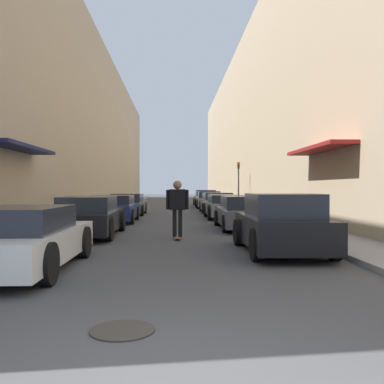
# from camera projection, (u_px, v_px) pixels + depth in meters

# --- Properties ---
(ground) EXTENTS (145.24, 145.24, 0.00)m
(ground) POSITION_uv_depth(u_px,v_px,m) (173.00, 210.00, 29.56)
(ground) COLOR #424244
(curb_strip_left) EXTENTS (1.80, 66.02, 0.12)m
(curb_strip_left) POSITION_uv_depth(u_px,v_px,m) (119.00, 205.00, 35.96)
(curb_strip_left) COLOR gray
(curb_strip_left) RESTS_ON ground
(curb_strip_right) EXTENTS (1.80, 66.02, 0.12)m
(curb_strip_right) POSITION_uv_depth(u_px,v_px,m) (228.00, 205.00, 36.34)
(curb_strip_right) COLOR gray
(curb_strip_right) RESTS_ON ground
(building_row_left) EXTENTS (4.90, 66.02, 13.11)m
(building_row_left) POSITION_uv_depth(u_px,v_px,m) (84.00, 128.00, 35.77)
(building_row_left) COLOR tan
(building_row_left) RESTS_ON ground
(building_row_right) EXTENTS (4.90, 66.02, 13.73)m
(building_row_right) POSITION_uv_depth(u_px,v_px,m) (262.00, 125.00, 36.39)
(building_row_right) COLOR tan
(building_row_right) RESTS_ON ground
(parked_car_left_0) EXTENTS (1.85, 4.37, 1.19)m
(parked_car_left_0) POSITION_uv_depth(u_px,v_px,m) (23.00, 239.00, 7.96)
(parked_car_left_0) COLOR silver
(parked_car_left_0) RESTS_ON ground
(parked_car_left_1) EXTENTS (1.87, 4.77, 1.27)m
(parked_car_left_1) POSITION_uv_depth(u_px,v_px,m) (90.00, 216.00, 13.64)
(parked_car_left_1) COLOR black
(parked_car_left_1) RESTS_ON ground
(parked_car_left_2) EXTENTS (2.05, 4.02, 1.21)m
(parked_car_left_2) POSITION_uv_depth(u_px,v_px,m) (113.00, 209.00, 19.10)
(parked_car_left_2) COLOR navy
(parked_car_left_2) RESTS_ON ground
(parked_car_left_3) EXTENTS (1.95, 4.10, 1.20)m
(parked_car_left_3) POSITION_uv_depth(u_px,v_px,m) (128.00, 205.00, 24.32)
(parked_car_left_3) COLOR #515459
(parked_car_left_3) RESTS_ON ground
(parked_car_right_0) EXTENTS (1.85, 4.09, 1.40)m
(parked_car_right_0) POSITION_uv_depth(u_px,v_px,m) (281.00, 224.00, 10.16)
(parked_car_right_0) COLOR black
(parked_car_right_0) RESTS_ON ground
(parked_car_right_1) EXTENTS (1.92, 4.48, 1.24)m
(parked_car_right_1) POSITION_uv_depth(u_px,v_px,m) (244.00, 213.00, 15.99)
(parked_car_right_1) COLOR #515459
(parked_car_right_1) RESTS_ON ground
(parked_car_right_2) EXTENTS (1.87, 4.22, 1.20)m
(parked_car_right_2) POSITION_uv_depth(u_px,v_px,m) (224.00, 207.00, 21.37)
(parked_car_right_2) COLOR gray
(parked_car_right_2) RESTS_ON ground
(parked_car_right_3) EXTENTS (2.01, 4.28, 1.23)m
(parked_car_right_3) POSITION_uv_depth(u_px,v_px,m) (217.00, 203.00, 26.59)
(parked_car_right_3) COLOR gray
(parked_car_right_3) RESTS_ON ground
(parked_car_right_4) EXTENTS (1.91, 3.96, 1.28)m
(parked_car_right_4) POSITION_uv_depth(u_px,v_px,m) (209.00, 200.00, 32.19)
(parked_car_right_4) COLOR gray
(parked_car_right_4) RESTS_ON ground
(parked_car_right_5) EXTENTS (2.00, 4.20, 1.35)m
(parked_car_right_5) POSITION_uv_depth(u_px,v_px,m) (205.00, 198.00, 37.25)
(parked_car_right_5) COLOR #B7B7BC
(parked_car_right_5) RESTS_ON ground
(skateboarder) EXTENTS (0.67, 0.78, 1.76)m
(skateboarder) POSITION_uv_depth(u_px,v_px,m) (177.00, 203.00, 12.74)
(skateboarder) COLOR brown
(skateboarder) RESTS_ON ground
(manhole_cover) EXTENTS (0.70, 0.70, 0.02)m
(manhole_cover) POSITION_uv_depth(u_px,v_px,m) (122.00, 330.00, 4.59)
(manhole_cover) COLOR #332D28
(manhole_cover) RESTS_ON ground
(traffic_light) EXTENTS (0.16, 0.22, 3.26)m
(traffic_light) POSITION_uv_depth(u_px,v_px,m) (239.00, 179.00, 30.69)
(traffic_light) COLOR #2D2D2D
(traffic_light) RESTS_ON curb_strip_right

